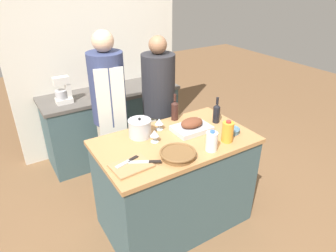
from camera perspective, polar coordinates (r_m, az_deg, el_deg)
name	(u,v)px	position (r m, az deg, el deg)	size (l,w,h in m)	color
ground_plane	(174,219)	(3.16, 1.21, -17.33)	(12.00, 12.00, 0.00)	brown
kitchen_island	(175,182)	(2.86, 1.30, -10.68)	(1.37, 0.81, 0.93)	#3D565B
back_counter	(113,123)	(4.02, -10.44, 0.57)	(1.72, 0.60, 0.89)	#3D565B
back_wall	(97,55)	(4.05, -13.38, 13.05)	(2.22, 0.10, 2.55)	silver
roasting_pan	(192,126)	(2.73, 4.54, -0.03)	(0.34, 0.24, 0.12)	#BCBCC1
wicker_basket	(178,154)	(2.35, 1.91, -5.34)	(0.29, 0.29, 0.05)	brown
cutting_board	(131,166)	(2.26, -7.05, -7.55)	(0.30, 0.24, 0.02)	#AD7F51
stock_pot	(140,128)	(2.63, -5.39, -0.40)	(0.20, 0.20, 0.18)	#B7B7BC
mixing_bowl	(232,130)	(2.76, 12.04, -0.76)	(0.15, 0.15, 0.05)	slate
juice_jug	(228,132)	(2.58, 11.29, -1.09)	(0.10, 0.10, 0.19)	orange
milk_jug	(212,141)	(2.43, 8.32, -2.91)	(0.09, 0.09, 0.18)	white
wine_bottle_green	(175,110)	(2.91, 1.30, 3.14)	(0.07, 0.07, 0.27)	#381E19
wine_bottle_dark	(216,113)	(2.89, 9.22, 2.53)	(0.07, 0.07, 0.26)	black
wine_glass_left	(155,134)	(2.53, -2.58, -1.47)	(0.08, 0.08, 0.11)	silver
wine_glass_right	(159,122)	(2.73, -1.68, 0.80)	(0.08, 0.08, 0.11)	silver
knife_chef	(146,162)	(2.28, -4.20, -6.81)	(0.23, 0.14, 0.01)	#B7B7BC
knife_paring	(128,161)	(2.30, -7.65, -6.68)	(0.21, 0.08, 0.01)	#B7B7BC
stand_mixer	(63,92)	(3.59, -19.38, 6.10)	(0.18, 0.14, 0.31)	silver
condiment_bottle_tall	(92,86)	(3.83, -14.20, 7.38)	(0.06, 0.06, 0.18)	maroon
condiment_bottle_short	(116,88)	(3.75, -9.86, 7.19)	(0.07, 0.07, 0.15)	maroon
person_cook_aproned	(110,109)	(3.11, -11.07, 3.21)	(0.35, 0.37, 1.76)	beige
person_cook_guest	(159,103)	(3.38, -1.79, 4.43)	(0.36, 0.36, 1.65)	beige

